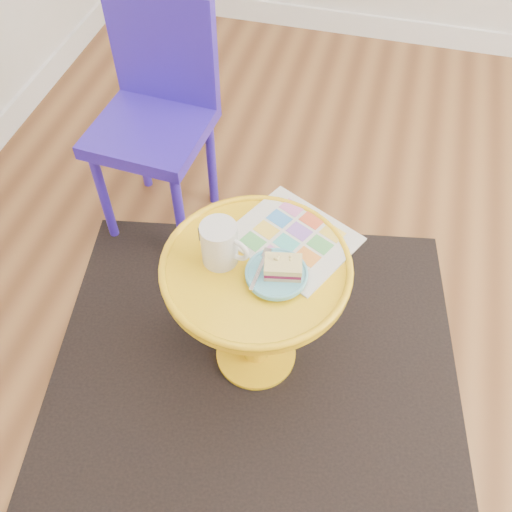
% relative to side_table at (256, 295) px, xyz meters
% --- Properties ---
extents(floor, '(4.00, 4.00, 0.00)m').
position_rel_side_table_xyz_m(floor, '(0.62, 0.06, -0.35)').
color(floor, brown).
rests_on(floor, ground).
extents(room_walls, '(4.00, 4.00, 4.00)m').
position_rel_side_table_xyz_m(room_walls, '(-0.37, 1.05, -0.29)').
color(room_walls, silver).
rests_on(room_walls, ground).
extents(rug, '(1.48, 1.32, 0.01)m').
position_rel_side_table_xyz_m(rug, '(0.00, -0.00, -0.34)').
color(rug, black).
rests_on(rug, ground).
extents(side_table, '(0.51, 0.51, 0.48)m').
position_rel_side_table_xyz_m(side_table, '(0.00, 0.00, 0.00)').
color(side_table, yellow).
rests_on(side_table, ground).
extents(chair, '(0.40, 0.40, 0.84)m').
position_rel_side_table_xyz_m(chair, '(-0.50, 0.57, 0.14)').
color(chair, '#311CB6').
rests_on(chair, ground).
extents(newspaper, '(0.39, 0.37, 0.01)m').
position_rel_side_table_xyz_m(newspaper, '(0.07, 0.12, 0.14)').
color(newspaper, silver).
rests_on(newspaper, side_table).
extents(mug, '(0.14, 0.10, 0.13)m').
position_rel_side_table_xyz_m(mug, '(-0.09, -0.00, 0.20)').
color(mug, silver).
rests_on(mug, side_table).
extents(plate, '(0.16, 0.16, 0.02)m').
position_rel_side_table_xyz_m(plate, '(0.06, -0.03, 0.15)').
color(plate, '#61B9CE').
rests_on(plate, newspaper).
extents(cake_slice, '(0.11, 0.08, 0.04)m').
position_rel_side_table_xyz_m(cake_slice, '(0.08, -0.02, 0.18)').
color(cake_slice, '#D3BC8C').
rests_on(cake_slice, plate).
extents(fork, '(0.03, 0.14, 0.00)m').
position_rel_side_table_xyz_m(fork, '(0.02, -0.02, 0.16)').
color(fork, silver).
rests_on(fork, plate).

